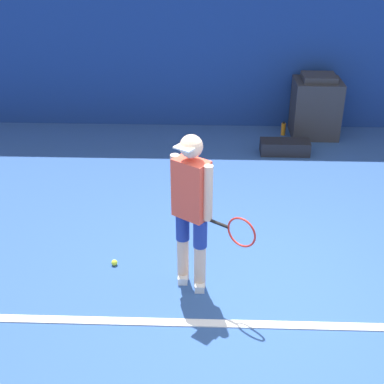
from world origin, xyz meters
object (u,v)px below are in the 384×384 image
(tennis_ball, at_px, (114,263))
(equipment_bag, at_px, (285,147))
(tennis_player, at_px, (192,206))
(water_bottle, at_px, (283,129))
(covered_chair, at_px, (316,107))

(tennis_ball, distance_m, equipment_bag, 3.79)
(tennis_player, bearing_deg, water_bottle, 106.23)
(equipment_bag, relative_size, water_bottle, 3.31)
(tennis_player, xyz_separation_m, water_bottle, (1.42, 4.14, -0.82))
(water_bottle, bearing_deg, tennis_player, -108.96)
(tennis_ball, height_order, covered_chair, covered_chair)
(tennis_ball, xyz_separation_m, water_bottle, (2.29, 3.86, 0.07))
(tennis_ball, relative_size, equipment_bag, 0.09)
(tennis_ball, relative_size, water_bottle, 0.29)
(tennis_ball, bearing_deg, equipment_bag, 54.11)
(covered_chair, distance_m, equipment_bag, 1.07)
(tennis_player, relative_size, water_bottle, 7.14)
(tennis_ball, bearing_deg, water_bottle, 59.29)
(covered_chair, xyz_separation_m, equipment_bag, (-0.58, -0.81, -0.40))
(covered_chair, xyz_separation_m, water_bottle, (-0.51, -0.02, -0.40))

